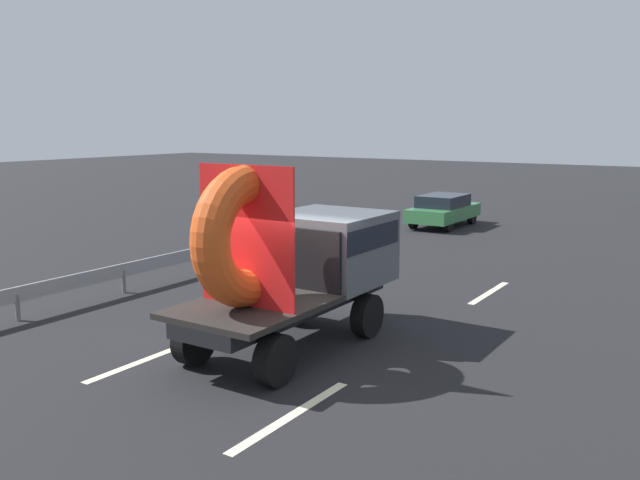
% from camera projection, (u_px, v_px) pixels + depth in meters
% --- Properties ---
extents(ground_plane, '(120.00, 120.00, 0.00)m').
position_uv_depth(ground_plane, '(274.00, 354.00, 11.63)').
color(ground_plane, black).
extents(flatbed_truck, '(2.02, 4.68, 3.34)m').
position_uv_depth(flatbed_truck, '(301.00, 256.00, 12.00)').
color(flatbed_truck, black).
rests_on(flatbed_truck, ground_plane).
extents(distant_sedan, '(1.64, 3.82, 1.25)m').
position_uv_depth(distant_sedan, '(443.00, 209.00, 26.05)').
color(distant_sedan, black).
rests_on(distant_sedan, ground_plane).
extents(guardrail, '(0.10, 10.96, 0.71)m').
position_uv_depth(guardrail, '(166.00, 261.00, 16.90)').
color(guardrail, gray).
rests_on(guardrail, ground_plane).
extents(lane_dash_left_near, '(0.16, 2.03, 0.01)m').
position_uv_depth(lane_dash_left_near, '(135.00, 364.00, 11.14)').
color(lane_dash_left_near, beige).
rests_on(lane_dash_left_near, ground_plane).
extents(lane_dash_left_far, '(0.16, 2.49, 0.01)m').
position_uv_depth(lane_dash_left_far, '(361.00, 277.00, 17.45)').
color(lane_dash_left_far, beige).
rests_on(lane_dash_left_far, ground_plane).
extents(lane_dash_right_near, '(0.16, 2.71, 0.01)m').
position_uv_depth(lane_dash_right_near, '(292.00, 415.00, 9.18)').
color(lane_dash_right_near, beige).
rests_on(lane_dash_right_near, ground_plane).
extents(lane_dash_right_far, '(0.16, 2.47, 0.01)m').
position_uv_depth(lane_dash_right_far, '(489.00, 293.00, 15.85)').
color(lane_dash_right_far, beige).
rests_on(lane_dash_right_far, ground_plane).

